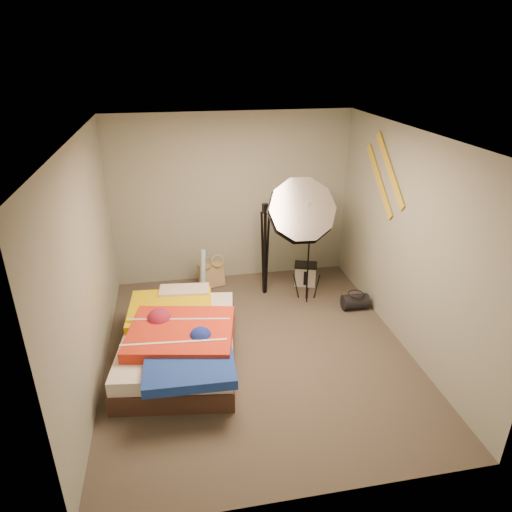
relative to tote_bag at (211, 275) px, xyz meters
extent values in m
plane|color=#4B4238|center=(0.37, -1.70, -0.19)|extent=(4.00, 4.00, 0.00)
plane|color=silver|center=(0.37, -1.70, 2.31)|extent=(4.00, 4.00, 0.00)
plane|color=gray|center=(0.37, 0.30, 1.06)|extent=(3.50, 0.00, 3.50)
plane|color=gray|center=(0.37, -3.70, 1.06)|extent=(3.50, 0.00, 3.50)
plane|color=gray|center=(-1.38, -1.70, 1.06)|extent=(0.00, 4.00, 4.00)
plane|color=gray|center=(2.12, -1.70, 1.06)|extent=(0.00, 4.00, 4.00)
cube|color=tan|center=(0.00, 0.00, 0.00)|extent=(0.41, 0.26, 0.39)
cylinder|color=#5EB9D2|center=(-0.13, -0.16, 0.14)|extent=(0.14, 0.20, 0.66)
cube|color=beige|center=(1.40, -0.20, -0.04)|extent=(0.36, 0.30, 0.31)
cylinder|color=black|center=(1.87, -1.02, -0.08)|extent=(0.36, 0.23, 0.22)
cube|color=gold|center=(2.10, -1.10, 1.76)|extent=(0.02, 0.91, 0.78)
cube|color=gold|center=(2.10, -0.85, 1.56)|extent=(0.02, 0.91, 0.78)
cube|color=#442A21|center=(-0.52, -1.72, -0.07)|extent=(1.46, 1.92, 0.23)
cube|color=silver|center=(-0.52, -1.72, 0.12)|extent=(1.42, 1.88, 0.16)
cube|color=#E6C700|center=(-0.60, -1.31, 0.23)|extent=(1.03, 0.91, 0.12)
cube|color=red|center=(-0.50, -1.86, 0.25)|extent=(1.27, 1.13, 0.14)
cube|color=#1E42B1|center=(-0.44, -2.40, 0.23)|extent=(0.90, 0.73, 0.11)
cube|color=#EAA1B6|center=(-0.42, -0.98, 0.27)|extent=(0.64, 0.34, 0.12)
cylinder|color=black|center=(1.30, -0.63, 0.53)|extent=(0.03, 0.03, 1.45)
cube|color=black|center=(1.30, -0.63, 1.21)|extent=(0.07, 0.07, 0.09)
cone|color=silver|center=(1.13, -0.73, 1.17)|extent=(1.13, 0.87, 1.06)
cylinder|color=black|center=(0.75, -0.34, 0.43)|extent=(0.05, 0.05, 1.23)
cube|color=black|center=(0.75, -0.34, 1.11)|extent=(0.09, 0.09, 0.13)
camera|label=1|loc=(-0.46, -6.10, 3.07)|focal=32.00mm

